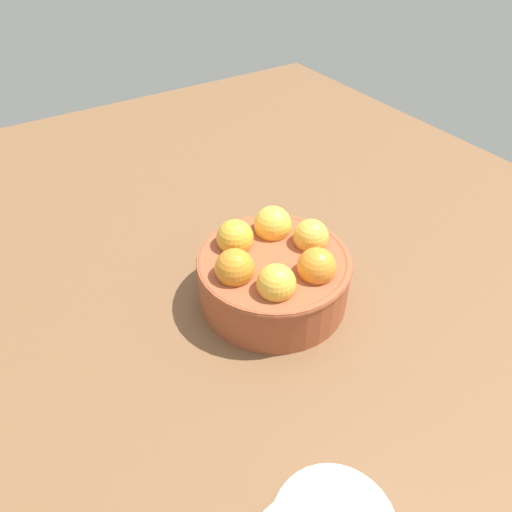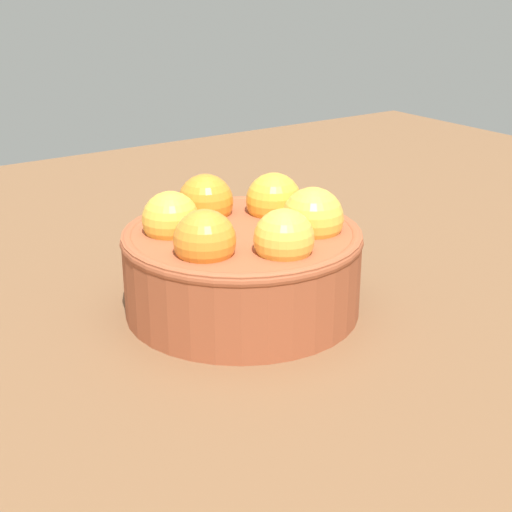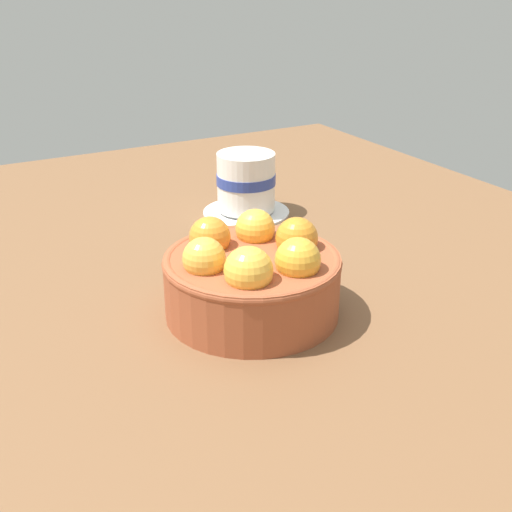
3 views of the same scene
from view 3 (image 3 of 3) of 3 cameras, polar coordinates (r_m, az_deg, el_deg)
The scene contains 3 objects.
ground_plane at distance 64.39cm, azimuth -0.32°, elevation -6.26°, with size 127.70×101.15×3.47cm, color brown.
terracotta_bowl at distance 61.69cm, azimuth -0.31°, elevation -1.74°, with size 16.62×16.62×8.87cm.
coffee_cup at distance 87.17cm, azimuth -0.86°, elevation 6.11°, with size 11.45×11.45×8.16cm.
Camera 3 is at (-48.79, 26.58, 30.81)cm, focal length 46.50 mm.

